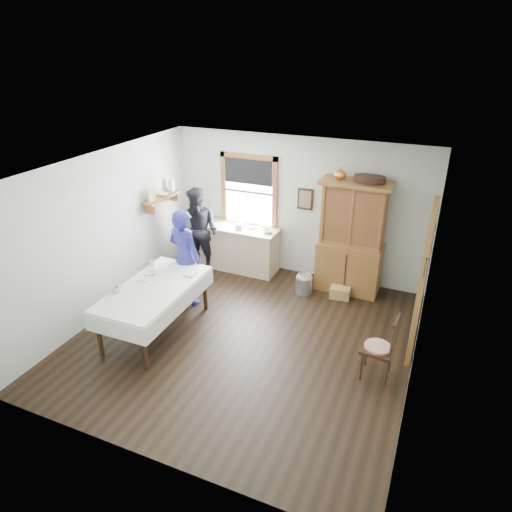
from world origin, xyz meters
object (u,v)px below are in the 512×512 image
at_px(woman_blue, 185,261).
at_px(china_hutch, 351,238).
at_px(spindle_chair, 378,346).
at_px(wicker_basket, 340,292).
at_px(dining_table, 156,309).
at_px(work_counter, 239,248).
at_px(pail, 304,285).
at_px(figure_dark, 199,235).

bearing_deg(woman_blue, china_hutch, -137.44).
bearing_deg(spindle_chair, wicker_basket, 121.27).
bearing_deg(china_hutch, spindle_chair, -66.62).
xyz_separation_m(china_hutch, spindle_chair, (0.91, -2.25, -0.55)).
bearing_deg(dining_table, woman_blue, 91.04).
bearing_deg(work_counter, spindle_chair, -34.89).
bearing_deg(china_hutch, pail, -146.78).
height_order(wicker_basket, figure_dark, figure_dark).
distance_m(woman_blue, figure_dark, 1.19).
height_order(spindle_chair, wicker_basket, spindle_chair).
bearing_deg(work_counter, woman_blue, -100.11).
bearing_deg(woman_blue, work_counter, -90.15).
relative_size(work_counter, dining_table, 0.79).
relative_size(china_hutch, pail, 6.44).
distance_m(dining_table, spindle_chair, 3.42).
distance_m(spindle_chair, figure_dark, 4.22).
bearing_deg(spindle_chair, work_counter, 148.78).
relative_size(dining_table, figure_dark, 1.25).
bearing_deg(work_counter, china_hutch, 0.97).
bearing_deg(wicker_basket, pail, -172.90).
distance_m(spindle_chair, wicker_basket, 2.16).
bearing_deg(work_counter, figure_dark, -147.30).
distance_m(spindle_chair, pail, 2.45).
height_order(china_hutch, pail, china_hutch).
bearing_deg(pail, dining_table, -130.64).
distance_m(work_counter, woman_blue, 1.62).
relative_size(work_counter, china_hutch, 0.76).
bearing_deg(dining_table, wicker_basket, 41.48).
xyz_separation_m(work_counter, wicker_basket, (2.17, -0.35, -0.35)).
bearing_deg(wicker_basket, woman_blue, -154.08).
xyz_separation_m(wicker_basket, woman_blue, (-2.47, -1.20, 0.70)).
height_order(dining_table, wicker_basket, dining_table).
distance_m(china_hutch, wicker_basket, 1.00).
xyz_separation_m(spindle_chair, figure_dark, (-3.79, 1.83, 0.31)).
distance_m(work_counter, dining_table, 2.53).
bearing_deg(dining_table, work_counter, 83.62).
bearing_deg(dining_table, china_hutch, 45.34).
xyz_separation_m(china_hutch, wicker_basket, (-0.04, -0.36, -0.94)).
height_order(wicker_basket, woman_blue, woman_blue).
distance_m(wicker_basket, figure_dark, 2.92).
relative_size(wicker_basket, woman_blue, 0.22).
relative_size(spindle_chair, wicker_basket, 2.79).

